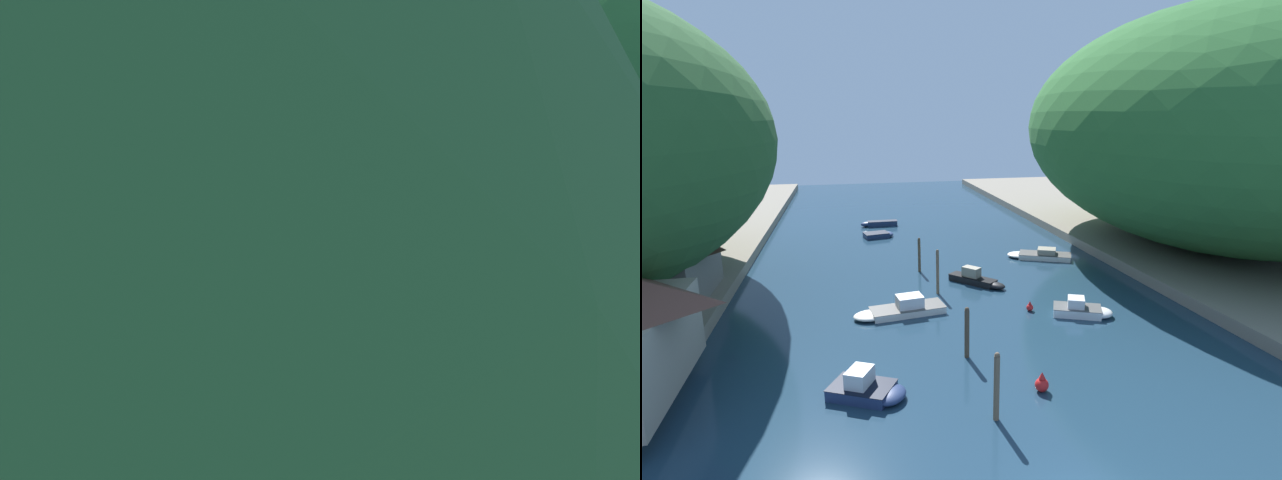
% 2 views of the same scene
% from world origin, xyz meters
% --- Properties ---
extents(water_surface, '(130.00, 130.00, 0.00)m').
position_xyz_m(water_surface, '(0.00, 30.00, 0.00)').
color(water_surface, '#1E384C').
rests_on(water_surface, ground).
extents(right_bank, '(22.00, 120.00, 0.96)m').
position_xyz_m(right_bank, '(27.72, 30.00, 0.48)').
color(right_bank, gray).
rests_on(right_bank, ground).
extents(hillside_right, '(35.56, 49.78, 23.47)m').
position_xyz_m(hillside_right, '(28.82, 29.98, 12.69)').
color(hillside_right, '#2D662D').
rests_on(hillside_right, right_bank).
extents(boat_small_dinghy, '(6.66, 4.65, 1.06)m').
position_xyz_m(boat_small_dinghy, '(10.99, 31.99, 0.34)').
color(boat_small_dinghy, silver).
rests_on(boat_small_dinghy, water_surface).
extents(boat_navy_launch, '(3.78, 2.65, 0.58)m').
position_xyz_m(boat_navy_launch, '(-3.93, 44.89, 0.28)').
color(boat_navy_launch, navy).
rests_on(boat_navy_launch, water_surface).
extents(boat_yellow_tender, '(6.77, 2.96, 1.34)m').
position_xyz_m(boat_yellow_tender, '(-4.24, 20.43, 0.40)').
color(boat_yellow_tender, silver).
rests_on(boat_yellow_tender, water_surface).
extents(boat_far_upstream, '(4.38, 3.60, 1.47)m').
position_xyz_m(boat_far_upstream, '(-6.98, 9.91, 0.45)').
color(boat_far_upstream, navy).
rests_on(boat_far_upstream, water_surface).
extents(boat_moored_right, '(4.40, 4.88, 1.41)m').
position_xyz_m(boat_moored_right, '(2.92, 25.60, 0.42)').
color(boat_moored_right, black).
rests_on(boat_moored_right, water_surface).
extents(boat_white_cruiser, '(4.70, 1.26, 0.69)m').
position_xyz_m(boat_white_cruiser, '(-3.70, 50.99, 0.34)').
color(boat_white_cruiser, navy).
rests_on(boat_white_cruiser, water_surface).
extents(boat_near_quay, '(4.53, 3.34, 1.30)m').
position_xyz_m(boat_near_quay, '(8.54, 17.30, 0.41)').
color(boat_near_quay, white).
rests_on(boat_near_quay, water_surface).
extents(mooring_post_second, '(0.29, 0.29, 3.15)m').
position_xyz_m(mooring_post_second, '(-1.10, 12.96, 1.58)').
color(mooring_post_second, '#4C3D2D').
rests_on(mooring_post_second, water_surface).
extents(mooring_post_fourth, '(0.24, 0.24, 3.68)m').
position_xyz_m(mooring_post_fourth, '(-0.77, 24.13, 1.85)').
color(mooring_post_fourth, brown).
rests_on(mooring_post_fourth, water_surface).
extents(mooring_post_farthest, '(0.25, 0.25, 3.20)m').
position_xyz_m(mooring_post_farthest, '(-1.33, 30.33, 1.61)').
color(mooring_post_farthest, brown).
rests_on(mooring_post_farthest, water_surface).
extents(channel_buoy_near, '(0.51, 0.51, 0.76)m').
position_xyz_m(channel_buoy_near, '(5.12, 18.95, 0.30)').
color(channel_buoy_near, red).
rests_on(channel_buoy_near, water_surface).
extents(person_on_quay, '(0.25, 0.40, 1.69)m').
position_xyz_m(person_on_quay, '(-17.76, 17.50, 1.94)').
color(person_on_quay, '#282D3D').
rests_on(person_on_quay, left_bank).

